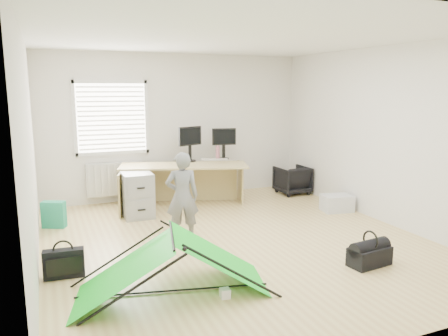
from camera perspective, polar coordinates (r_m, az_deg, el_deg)
name	(u,v)px	position (r m, az deg, el deg)	size (l,w,h in m)	color
ground	(235,240)	(6.10, 1.47, -9.45)	(5.50, 5.50, 0.00)	#D5B872
back_wall	(176,127)	(8.35, -6.24, 5.40)	(5.00, 0.02, 2.70)	silver
window	(112,118)	(8.04, -14.46, 6.37)	(1.20, 0.06, 1.20)	silver
radiator	(115,179)	(8.15, -14.07, -1.38)	(1.00, 0.12, 0.60)	silver
desk	(184,186)	(7.72, -5.22, -2.32)	(2.20, 0.70, 0.75)	tan
filing_cabinet	(137,194)	(7.27, -11.30, -3.38)	(0.47, 0.62, 0.73)	#999C9E
monitor_left	(190,149)	(7.95, -4.48, 2.53)	(0.49, 0.11, 0.47)	black
monitor_right	(224,148)	(8.19, -0.05, 2.65)	(0.45, 0.10, 0.43)	black
keyboard	(215,159)	(8.11, -1.23, 1.13)	(0.49, 0.17, 0.02)	beige
thermos	(218,153)	(8.17, -0.83, 2.04)	(0.07, 0.07, 0.26)	#A85E6A
office_chair	(292,180)	(8.75, 8.93, -1.56)	(0.59, 0.61, 0.55)	black
person	(182,197)	(5.98, -5.47, -3.73)	(0.45, 0.29, 1.23)	slate
kite	(173,264)	(4.58, -6.71, -12.35)	(1.97, 0.86, 0.61)	#14D624
storage_crate	(337,203)	(7.70, 14.53, -4.46)	(0.50, 0.35, 0.28)	silver
tote_bag	(54,214)	(7.06, -21.34, -5.68)	(0.34, 0.15, 0.40)	#1C8A65
laptop_bag	(64,264)	(5.24, -20.18, -11.63)	(0.43, 0.13, 0.32)	black
white_box	(225,293)	(4.55, 0.14, -16.04)	(0.10, 0.10, 0.10)	silver
duffel_bag	(369,256)	(5.54, 18.46, -10.89)	(0.51, 0.26, 0.22)	black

